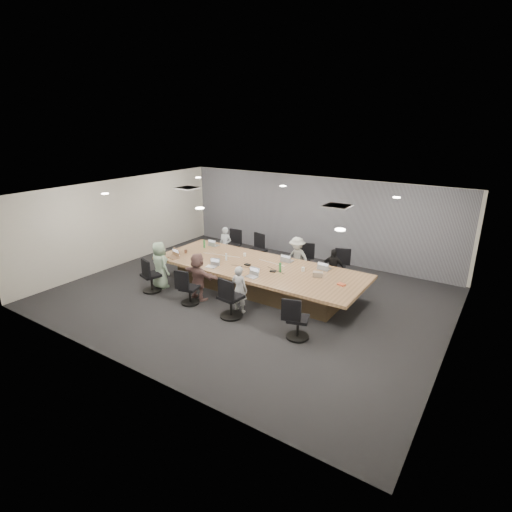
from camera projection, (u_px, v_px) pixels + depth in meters
The scene contains 39 objects.
floor at pixel (248, 296), 10.89m from camera, with size 10.00×8.00×0.00m, color black.
ceiling at pixel (247, 194), 9.98m from camera, with size 10.00×8.00×0.00m, color white.
wall_back at pixel (314, 218), 13.60m from camera, with size 10.00×2.80×0.00m, color beige.
wall_front at pixel (124, 303), 7.28m from camera, with size 10.00×2.80×0.00m, color beige.
wall_left at pixel (122, 222), 13.04m from camera, with size 8.00×2.80×0.00m, color beige.
wall_right at pixel (457, 290), 7.84m from camera, with size 8.00×2.80×0.00m, color beige.
curtain at pixel (313, 218), 13.53m from camera, with size 9.80×0.04×2.80m, color gray.
conference_table at pixel (258, 277), 11.16m from camera, with size 6.00×2.20×0.74m.
chair_0 at pixel (232, 248), 13.63m from camera, with size 0.57×0.57×0.85m, color black, non-canonical shape.
chair_1 at pixel (257, 253), 13.09m from camera, with size 0.58×0.58×0.86m, color black, non-canonical shape.
chair_2 at pixel (302, 263), 12.24m from camera, with size 0.54×0.54×0.79m, color black, non-canonical shape.
chair_3 at pixel (337, 270), 11.64m from camera, with size 0.58×0.58×0.85m, color black, non-canonical shape.
chair_4 at pixel (151, 278), 11.09m from camera, with size 0.54×0.54×0.80m, color black, non-canonical shape.
chair_5 at pixel (190, 290), 10.35m from camera, with size 0.50×0.50×0.74m, color black, non-canonical shape.
chair_6 at pixel (231, 300), 9.63m from camera, with size 0.59×0.59×0.88m, color black, non-canonical shape.
chair_7 at pixel (298, 322), 8.70m from camera, with size 0.53×0.53×0.79m, color black, non-canonical shape.
person_0 at pixel (225, 245), 13.29m from camera, with size 0.44×0.29×1.21m, color #ABB6C3.
laptop_0 at pixel (215, 245), 12.81m from camera, with size 0.28×0.20×0.02m, color #B2B2B7.
person_2 at pixel (297, 258), 11.88m from camera, with size 0.85×0.49×1.31m, color #A6A9A6.
laptop_2 at pixel (288, 261), 11.41m from camera, with size 0.32×0.22×0.02m, color #B2B2B7.
person_3 at pixel (332, 268), 11.31m from camera, with size 0.67×0.28×1.15m, color black.
laptop_3 at pixel (325, 268), 10.82m from camera, with size 0.33×0.23×0.02m, color #B2B2B7.
person_4 at pixel (160, 265), 11.27m from camera, with size 0.66×0.43×1.35m, color #8BAB90.
laptop_4 at pixel (173, 257), 11.68m from camera, with size 0.35×0.24×0.02m, color #8C6647.
person_5 at pixel (198, 276), 10.54m from camera, with size 1.20×0.38×1.30m, color brown.
laptop_5 at pixel (211, 267), 10.94m from camera, with size 0.28×0.19×0.02m, color #B2B2B7.
person_6 at pixel (239, 289), 9.85m from camera, with size 0.44×0.29×1.21m, color #AEAFB4.
laptop_6 at pixel (252, 277), 10.24m from camera, with size 0.30×0.21×0.02m, color #B2B2B7.
bottle_green_left at pixel (204, 244), 12.55m from camera, with size 0.07×0.07×0.25m, color #34803F.
bottle_green_right at pixel (280, 267), 10.56m from camera, with size 0.07×0.07×0.25m, color #34803F.
bottle_clear at pixel (226, 257), 11.44m from camera, with size 0.06×0.06×0.20m, color silver.
cup_white_far at pixel (245, 255), 11.78m from camera, with size 0.08×0.08×0.10m, color white.
cup_white_near at pixel (303, 269), 10.63m from camera, with size 0.09×0.09×0.11m, color white.
mug_brown at pixel (186, 251), 12.08m from camera, with size 0.09×0.09×0.11m, color brown.
mic_left at pixel (247, 265), 11.07m from camera, with size 0.16×0.11×0.03m, color black.
mic_right at pixel (273, 271), 10.60m from camera, with size 0.16×0.10×0.03m, color black.
stapler at pixel (253, 269), 10.71m from camera, with size 0.16×0.04×0.06m, color black.
canvas_bag at pixel (318, 274), 10.23m from camera, with size 0.25×0.15×0.13m, color gray.
snack_packet at pixel (341, 284), 9.74m from camera, with size 0.19×0.13×0.04m, color #DD5C37.
Camera 1 is at (5.66, -8.18, 4.58)m, focal length 28.00 mm.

